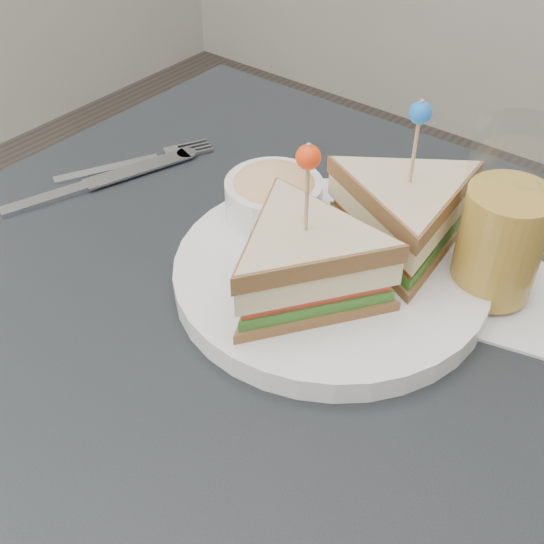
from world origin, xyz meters
The scene contains 5 objects.
table centered at (0.00, 0.00, 0.67)m, with size 0.80×0.80×0.75m.
plate_meal centered at (0.03, 0.09, 0.80)m, with size 0.40×0.40×0.18m.
cutlery_fork centered at (-0.28, 0.12, 0.75)m, with size 0.11×0.18×0.01m.
cutlery_knife centered at (-0.28, 0.05, 0.75)m, with size 0.10×0.24×0.01m.
drink_set centered at (0.15, 0.16, 0.83)m, with size 0.16×0.16×0.17m.
Camera 1 is at (0.29, -0.35, 1.18)m, focal length 45.00 mm.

